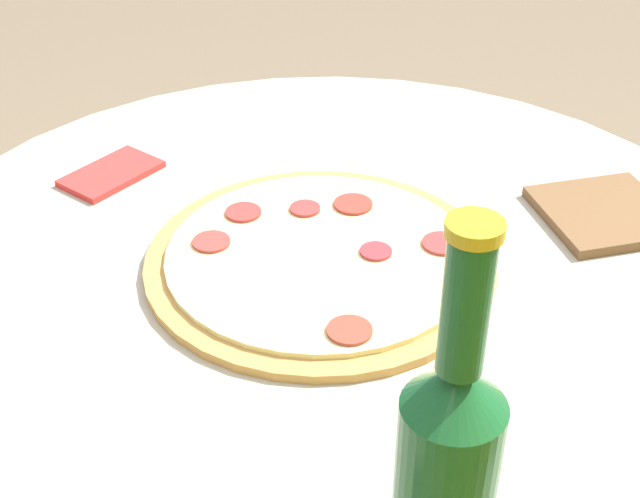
# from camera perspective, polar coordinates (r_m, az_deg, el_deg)

# --- Properties ---
(table) EXTENTS (0.94, 0.94, 0.77)m
(table) POSITION_cam_1_polar(r_m,az_deg,el_deg) (1.03, 0.57, -7.83)
(table) COLOR #B2A893
(table) RESTS_ON ground_plane
(pizza) EXTENTS (0.36, 0.36, 0.02)m
(pizza) POSITION_cam_1_polar(r_m,az_deg,el_deg) (0.92, 0.01, -0.62)
(pizza) COLOR #C68E47
(pizza) RESTS_ON table
(beer_bottle) EXTENTS (0.06, 0.06, 0.29)m
(beer_bottle) POSITION_cam_1_polar(r_m,az_deg,el_deg) (0.57, 8.10, -13.89)
(beer_bottle) COLOR #195628
(beer_bottle) RESTS_ON table
(pizza_paddle) EXTENTS (0.29, 0.15, 0.02)m
(pizza_paddle) POSITION_cam_1_polar(r_m,az_deg,el_deg) (1.06, 19.41, 2.41)
(pizza_paddle) COLOR brown
(pizza_paddle) RESTS_ON table
(napkin) EXTENTS (0.13, 0.12, 0.01)m
(napkin) POSITION_cam_1_polar(r_m,az_deg,el_deg) (1.10, -13.21, 4.71)
(napkin) COLOR red
(napkin) RESTS_ON table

